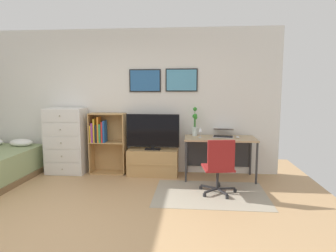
{
  "coord_description": "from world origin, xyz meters",
  "views": [
    {
      "loc": [
        1.5,
        -3.05,
        1.6
      ],
      "look_at": [
        1.08,
        1.5,
        1.01
      ],
      "focal_mm": 31.1,
      "sensor_mm": 36.0,
      "label": 1
    }
  ],
  "objects_px": {
    "dresser": "(66,141)",
    "bamboo_vase": "(195,123)",
    "television": "(153,132)",
    "computer_mouse": "(238,137)",
    "wine_glass": "(200,130)",
    "bookshelf": "(105,139)",
    "office_chair": "(219,165)",
    "desk": "(219,144)",
    "laptop": "(223,133)",
    "tv_stand": "(153,162)"
  },
  "relations": [
    {
      "from": "dresser",
      "to": "office_chair",
      "type": "relative_size",
      "value": 1.44
    },
    {
      "from": "dresser",
      "to": "laptop",
      "type": "xyz_separation_m",
      "value": [
        2.93,
        0.04,
        0.18
      ]
    },
    {
      "from": "laptop",
      "to": "wine_glass",
      "type": "xyz_separation_m",
      "value": [
        -0.42,
        -0.15,
        0.07
      ]
    },
    {
      "from": "laptop",
      "to": "bamboo_vase",
      "type": "height_order",
      "value": "bamboo_vase"
    },
    {
      "from": "dresser",
      "to": "computer_mouse",
      "type": "relative_size",
      "value": 11.9
    },
    {
      "from": "bookshelf",
      "to": "laptop",
      "type": "distance_m",
      "value": 2.21
    },
    {
      "from": "bamboo_vase",
      "to": "tv_stand",
      "type": "bearing_deg",
      "value": -174.24
    },
    {
      "from": "dresser",
      "to": "tv_stand",
      "type": "relative_size",
      "value": 1.34
    },
    {
      "from": "office_chair",
      "to": "bamboo_vase",
      "type": "bearing_deg",
      "value": 101.7
    },
    {
      "from": "television",
      "to": "computer_mouse",
      "type": "height_order",
      "value": "television"
    },
    {
      "from": "desk",
      "to": "bamboo_vase",
      "type": "distance_m",
      "value": 0.59
    },
    {
      "from": "desk",
      "to": "office_chair",
      "type": "relative_size",
      "value": 1.44
    },
    {
      "from": "television",
      "to": "wine_glass",
      "type": "relative_size",
      "value": 5.41
    },
    {
      "from": "television",
      "to": "desk",
      "type": "height_order",
      "value": "television"
    },
    {
      "from": "television",
      "to": "laptop",
      "type": "distance_m",
      "value": 1.28
    },
    {
      "from": "dresser",
      "to": "bookshelf",
      "type": "relative_size",
      "value": 1.08
    },
    {
      "from": "dresser",
      "to": "television",
      "type": "distance_m",
      "value": 1.66
    },
    {
      "from": "bookshelf",
      "to": "desk",
      "type": "distance_m",
      "value": 2.14
    },
    {
      "from": "laptop",
      "to": "television",
      "type": "bearing_deg",
      "value": -170.4
    },
    {
      "from": "dresser",
      "to": "wine_glass",
      "type": "xyz_separation_m",
      "value": [
        2.51,
        -0.12,
        0.26
      ]
    },
    {
      "from": "dresser",
      "to": "television",
      "type": "height_order",
      "value": "dresser"
    },
    {
      "from": "dresser",
      "to": "bamboo_vase",
      "type": "height_order",
      "value": "bamboo_vase"
    },
    {
      "from": "bookshelf",
      "to": "television",
      "type": "height_order",
      "value": "bookshelf"
    },
    {
      "from": "desk",
      "to": "computer_mouse",
      "type": "relative_size",
      "value": 11.91
    },
    {
      "from": "dresser",
      "to": "wine_glass",
      "type": "distance_m",
      "value": 2.52
    },
    {
      "from": "bamboo_vase",
      "to": "bookshelf",
      "type": "bearing_deg",
      "value": -179.25
    },
    {
      "from": "television",
      "to": "wine_glass",
      "type": "distance_m",
      "value": 0.87
    },
    {
      "from": "dresser",
      "to": "office_chair",
      "type": "xyz_separation_m",
      "value": [
        2.78,
        -0.92,
        -0.16
      ]
    },
    {
      "from": "computer_mouse",
      "to": "wine_glass",
      "type": "height_order",
      "value": "wine_glass"
    },
    {
      "from": "bookshelf",
      "to": "wine_glass",
      "type": "height_order",
      "value": "bookshelf"
    },
    {
      "from": "laptop",
      "to": "computer_mouse",
      "type": "distance_m",
      "value": 0.28
    },
    {
      "from": "bookshelf",
      "to": "office_chair",
      "type": "height_order",
      "value": "bookshelf"
    },
    {
      "from": "laptop",
      "to": "bamboo_vase",
      "type": "bearing_deg",
      "value": -178.57
    },
    {
      "from": "dresser",
      "to": "office_chair",
      "type": "distance_m",
      "value": 2.93
    },
    {
      "from": "tv_stand",
      "to": "computer_mouse",
      "type": "xyz_separation_m",
      "value": [
        1.51,
        -0.12,
        0.51
      ]
    },
    {
      "from": "tv_stand",
      "to": "computer_mouse",
      "type": "relative_size",
      "value": 8.86
    },
    {
      "from": "bookshelf",
      "to": "wine_glass",
      "type": "bearing_deg",
      "value": -5.94
    },
    {
      "from": "bookshelf",
      "to": "computer_mouse",
      "type": "bearing_deg",
      "value": -4.12
    },
    {
      "from": "computer_mouse",
      "to": "office_chair",
      "type": "bearing_deg",
      "value": -115.09
    },
    {
      "from": "laptop",
      "to": "wine_glass",
      "type": "bearing_deg",
      "value": -152.3
    },
    {
      "from": "tv_stand",
      "to": "desk",
      "type": "relative_size",
      "value": 0.74
    },
    {
      "from": "wine_glass",
      "to": "bamboo_vase",
      "type": "bearing_deg",
      "value": 114.68
    },
    {
      "from": "wine_glass",
      "to": "laptop",
      "type": "bearing_deg",
      "value": 20.07
    },
    {
      "from": "bookshelf",
      "to": "wine_glass",
      "type": "distance_m",
      "value": 1.81
    },
    {
      "from": "tv_stand",
      "to": "bookshelf",
      "type": "bearing_deg",
      "value": 176.59
    },
    {
      "from": "computer_mouse",
      "to": "wine_glass",
      "type": "xyz_separation_m",
      "value": [
        -0.65,
        -0.01,
        0.12
      ]
    },
    {
      "from": "desk",
      "to": "computer_mouse",
      "type": "height_order",
      "value": "computer_mouse"
    },
    {
      "from": "tv_stand",
      "to": "laptop",
      "type": "xyz_separation_m",
      "value": [
        1.28,
        0.02,
        0.56
      ]
    },
    {
      "from": "dresser",
      "to": "office_chair",
      "type": "bearing_deg",
      "value": -18.21
    },
    {
      "from": "desk",
      "to": "office_chair",
      "type": "xyz_separation_m",
      "value": [
        -0.08,
        -0.91,
        -0.15
      ]
    }
  ]
}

